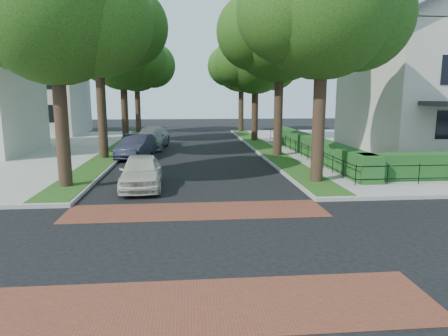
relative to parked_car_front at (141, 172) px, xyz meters
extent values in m
plane|color=black|center=(2.30, -6.94, -0.73)|extent=(120.00, 120.00, 0.00)
cube|color=gray|center=(21.80, 12.06, -0.65)|extent=(30.00, 30.00, 0.15)
cube|color=brown|center=(2.30, -3.74, -0.72)|extent=(9.00, 2.20, 0.01)
cube|color=brown|center=(2.30, -10.14, -0.72)|extent=(9.00, 2.20, 0.01)
cube|color=#214C15|center=(7.70, 12.16, -0.57)|extent=(1.60, 29.80, 0.02)
cube|color=#214C15|center=(-3.10, 12.16, -0.57)|extent=(1.60, 29.80, 0.02)
cylinder|color=black|center=(7.80, 0.06, 3.10)|extent=(0.56, 0.56, 7.35)
sphere|color=#16370F|center=(7.80, 0.06, 6.98)|extent=(6.20, 6.20, 6.20)
sphere|color=#16370F|center=(9.50, 0.36, 6.58)|extent=(4.65, 4.65, 4.65)
sphere|color=#16370F|center=(6.25, -0.14, 6.68)|extent=(4.34, 4.34, 4.34)
sphere|color=#16370F|center=(7.90, 1.61, 7.48)|extent=(4.03, 4.03, 4.03)
cylinder|color=black|center=(7.80, 8.06, 3.27)|extent=(0.56, 0.56, 7.70)
sphere|color=#16370F|center=(7.80, 8.06, 7.34)|extent=(6.60, 6.60, 6.60)
sphere|color=#16370F|center=(9.61, 8.36, 6.94)|extent=(4.95, 4.95, 4.95)
sphere|color=#16370F|center=(6.15, 7.86, 7.04)|extent=(4.62, 4.62, 4.62)
sphere|color=#16370F|center=(7.90, 9.71, 7.84)|extent=(4.29, 4.29, 4.29)
cylinder|color=black|center=(7.80, 17.06, 2.75)|extent=(0.56, 0.56, 6.65)
sphere|color=#16370F|center=(7.80, 17.06, 6.26)|extent=(5.80, 5.80, 5.80)
sphere|color=#16370F|center=(9.39, 17.36, 5.86)|extent=(4.35, 4.35, 4.35)
sphere|color=#16370F|center=(6.35, 16.86, 5.96)|extent=(4.06, 4.06, 4.06)
sphere|color=#16370F|center=(7.90, 18.51, 6.76)|extent=(3.77, 3.77, 3.77)
cylinder|color=black|center=(7.80, 26.06, 2.92)|extent=(0.56, 0.56, 7.00)
sphere|color=#16370F|center=(7.80, 26.06, 6.62)|extent=(6.00, 6.00, 6.00)
sphere|color=#16370F|center=(9.45, 26.36, 6.22)|extent=(4.50, 4.50, 4.50)
sphere|color=#16370F|center=(6.30, 25.86, 6.32)|extent=(4.20, 4.20, 4.20)
sphere|color=#16370F|center=(7.90, 27.56, 7.12)|extent=(3.90, 3.90, 3.90)
cylinder|color=black|center=(-3.20, 0.06, 2.92)|extent=(0.56, 0.56, 7.00)
sphere|color=#16370F|center=(-3.20, 0.06, 6.62)|extent=(6.00, 6.00, 6.00)
sphere|color=#16370F|center=(-1.55, 0.36, 6.22)|extent=(4.50, 4.50, 4.50)
sphere|color=#16370F|center=(-4.70, -0.14, 6.32)|extent=(4.20, 4.20, 4.20)
sphere|color=#16370F|center=(-3.10, 1.56, 7.12)|extent=(3.90, 3.90, 3.90)
cylinder|color=black|center=(-3.20, 8.06, 3.45)|extent=(0.56, 0.56, 8.05)
sphere|color=#16370F|center=(-3.20, 8.06, 7.70)|extent=(6.40, 6.40, 6.40)
sphere|color=#16370F|center=(-1.44, 8.36, 7.30)|extent=(4.80, 4.80, 4.80)
sphere|color=#16370F|center=(-4.80, 7.86, 7.40)|extent=(4.48, 4.48, 4.48)
sphere|color=#16370F|center=(-3.10, 9.66, 8.20)|extent=(4.16, 4.16, 4.16)
cylinder|color=black|center=(-3.20, 17.06, 2.85)|extent=(0.56, 0.56, 6.86)
sphere|color=#16370F|center=(-3.20, 17.06, 6.48)|extent=(5.60, 5.60, 5.60)
sphere|color=#16370F|center=(-1.66, 17.36, 6.08)|extent=(4.20, 4.20, 4.20)
sphere|color=#16370F|center=(-4.60, 16.86, 6.18)|extent=(3.92, 3.92, 3.92)
sphere|color=#16370F|center=(-3.10, 18.46, 6.98)|extent=(3.64, 3.64, 3.64)
cylinder|color=black|center=(-3.20, 26.06, 2.99)|extent=(0.56, 0.56, 7.14)
sphere|color=#16370F|center=(-3.20, 26.06, 6.76)|extent=(6.20, 6.20, 6.20)
sphere|color=#16370F|center=(-1.50, 26.36, 6.36)|extent=(4.65, 4.65, 4.65)
sphere|color=#16370F|center=(-4.75, 25.86, 6.46)|extent=(4.34, 4.34, 4.34)
sphere|color=#16370F|center=(-3.10, 27.61, 7.26)|extent=(4.03, 4.03, 4.03)
cube|color=#19491C|center=(10.00, 8.06, 0.02)|extent=(1.00, 18.00, 1.20)
cube|color=beige|center=(19.80, 9.06, 3.42)|extent=(12.00, 10.00, 8.00)
cube|color=beige|center=(-13.20, 25.06, 2.67)|extent=(9.00, 8.00, 6.50)
cube|color=brown|center=(-10.50, 23.46, 7.74)|extent=(0.80, 0.80, 3.64)
imported|color=beige|center=(0.00, 0.00, 0.00)|extent=(1.95, 4.37, 1.46)
imported|color=#222433|center=(-1.30, 8.79, 0.03)|extent=(2.27, 4.78, 1.51)
imported|color=gray|center=(-0.73, 13.49, 0.07)|extent=(2.71, 5.69, 1.60)
camera|label=1|loc=(2.05, -17.17, 3.22)|focal=32.00mm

